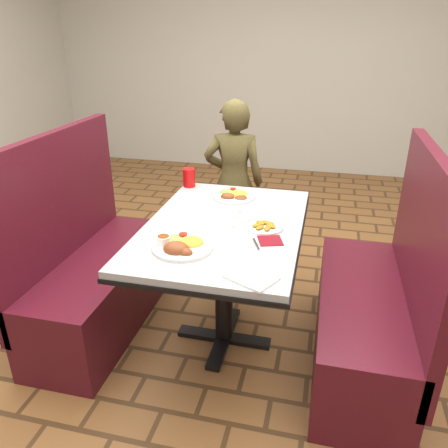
{
  "coord_description": "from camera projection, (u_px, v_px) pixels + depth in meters",
  "views": [
    {
      "loc": [
        0.48,
        -2.02,
        1.68
      ],
      "look_at": [
        0.0,
        0.0,
        0.75
      ],
      "focal_mm": 35.0,
      "sensor_mm": 36.0,
      "label": 1
    }
  ],
  "objects": [
    {
      "name": "booth_bench_left",
      "position": [
        95.0,
        275.0,
        2.62
      ],
      "size": [
        0.47,
        1.2,
        1.17
      ],
      "color": "#53131F",
      "rests_on": "ground"
    },
    {
      "name": "booth_bench_right",
      "position": [
        372.0,
        312.0,
        2.28
      ],
      "size": [
        0.47,
        1.2,
        1.17
      ],
      "color": "#53131F",
      "rests_on": "ground"
    },
    {
      "name": "lettuce_shreds",
      "position": [
        234.0,
        220.0,
        2.32
      ],
      "size": [
        0.28,
        0.32,
        0.0
      ],
      "primitive_type": null,
      "color": "#7CAD45",
      "rests_on": "dining_table"
    },
    {
      "name": "red_tumbler",
      "position": [
        189.0,
        178.0,
        2.8
      ],
      "size": [
        0.08,
        0.08,
        0.12
      ],
      "primitive_type": "cylinder",
      "color": "red",
      "rests_on": "dining_table"
    },
    {
      "name": "near_dinner_plate",
      "position": [
        181.0,
        243.0,
        2.01
      ],
      "size": [
        0.28,
        0.28,
        0.09
      ],
      "rotation": [
        0.0,
        0.0,
        -0.08
      ],
      "color": "white",
      "rests_on": "dining_table"
    },
    {
      "name": "spoon_utensil",
      "position": [
        256.0,
        244.0,
        2.06
      ],
      "size": [
        0.05,
        0.12,
        0.0
      ],
      "primitive_type": "cube",
      "rotation": [
        0.0,
        0.0,
        0.39
      ],
      "color": "silver",
      "rests_on": "dining_table"
    },
    {
      "name": "plantain_plate",
      "position": [
        264.0,
        226.0,
        2.22
      ],
      "size": [
        0.18,
        0.18,
        0.03
      ],
      "rotation": [
        0.0,
        0.0,
        -0.19
      ],
      "color": "white",
      "rests_on": "dining_table"
    },
    {
      "name": "maroon_napkin",
      "position": [
        270.0,
        241.0,
        2.1
      ],
      "size": [
        0.14,
        0.14,
        0.0
      ],
      "primitive_type": "cube",
      "rotation": [
        0.0,
        0.0,
        0.32
      ],
      "color": "maroon",
      "rests_on": "dining_table"
    },
    {
      "name": "diner_person",
      "position": [
        234.0,
        182.0,
        3.31
      ],
      "size": [
        0.48,
        0.34,
        1.24
      ],
      "primitive_type": "imported",
      "rotation": [
        0.0,
        0.0,
        3.25
      ],
      "color": "brown",
      "rests_on": "ground"
    },
    {
      "name": "knife_utensil",
      "position": [
        194.0,
        251.0,
        1.98
      ],
      "size": [
        0.03,
        0.15,
        0.0
      ],
      "primitive_type": "cube",
      "rotation": [
        0.0,
        0.0,
        -0.17
      ],
      "color": "silver",
      "rests_on": "dining_table"
    },
    {
      "name": "dining_table",
      "position": [
        224.0,
        240.0,
        2.32
      ],
      "size": [
        0.81,
        1.21,
        0.75
      ],
      "color": "#AAACAF",
      "rests_on": "ground"
    },
    {
      "name": "far_dinner_plate",
      "position": [
        234.0,
        194.0,
        2.63
      ],
      "size": [
        0.25,
        0.25,
        0.06
      ],
      "rotation": [
        0.0,
        0.0,
        0.34
      ],
      "color": "white",
      "rests_on": "dining_table"
    },
    {
      "name": "paper_napkin",
      "position": [
        252.0,
        277.0,
        1.78
      ],
      "size": [
        0.23,
        0.21,
        0.01
      ],
      "primitive_type": "cube",
      "rotation": [
        0.0,
        0.0,
        -0.47
      ],
      "color": "white",
      "rests_on": "dining_table"
    },
    {
      "name": "fork_utensil",
      "position": [
        191.0,
        255.0,
        1.94
      ],
      "size": [
        0.08,
        0.14,
        0.0
      ],
      "primitive_type": "cube",
      "rotation": [
        0.0,
        0.0,
        -0.52
      ],
      "color": "silver",
      "rests_on": "dining_table"
    }
  ]
}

